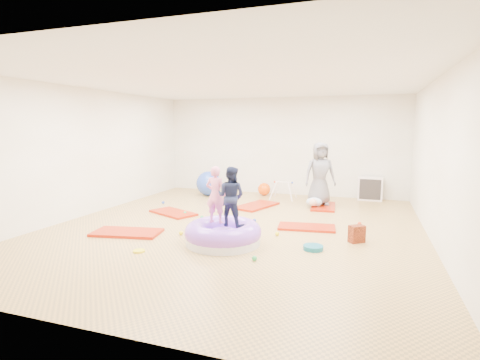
% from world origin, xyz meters
% --- Properties ---
extents(room, '(7.01, 8.01, 2.81)m').
position_xyz_m(room, '(0.00, 0.00, 1.40)').
color(room, tan).
rests_on(room, ground).
extents(gym_mat_front_left, '(1.32, 0.83, 0.05)m').
position_xyz_m(gym_mat_front_left, '(-1.73, -1.08, 0.03)').
color(gym_mat_front_left, red).
rests_on(gym_mat_front_left, ground).
extents(gym_mat_mid_left, '(1.25, 0.99, 0.05)m').
position_xyz_m(gym_mat_mid_left, '(-1.72, 0.64, 0.02)').
color(gym_mat_mid_left, red).
rests_on(gym_mat_mid_left, ground).
extents(gym_mat_center_back, '(0.96, 1.35, 0.05)m').
position_xyz_m(gym_mat_center_back, '(-0.16, 1.99, 0.03)').
color(gym_mat_center_back, red).
rests_on(gym_mat_center_back, ground).
extents(gym_mat_right, '(1.14, 0.67, 0.05)m').
position_xyz_m(gym_mat_right, '(1.34, 0.39, 0.02)').
color(gym_mat_right, red).
rests_on(gym_mat_right, ground).
extents(gym_mat_rear_right, '(0.64, 1.15, 0.05)m').
position_xyz_m(gym_mat_rear_right, '(1.42, 2.46, 0.02)').
color(gym_mat_rear_right, red).
rests_on(gym_mat_rear_right, ground).
extents(inflatable_cushion, '(1.30, 1.30, 0.41)m').
position_xyz_m(inflatable_cushion, '(0.16, -1.04, 0.16)').
color(inflatable_cushion, silver).
rests_on(inflatable_cushion, ground).
extents(child_pink, '(0.36, 0.24, 0.98)m').
position_xyz_m(child_pink, '(-0.01, -0.94, 0.86)').
color(child_pink, pink).
rests_on(child_pink, inflatable_cushion).
extents(child_navy, '(0.52, 0.42, 0.99)m').
position_xyz_m(child_navy, '(0.31, -1.04, 0.87)').
color(child_navy, '#171D3B').
rests_on(child_navy, inflatable_cushion).
extents(adult_caregiver, '(0.89, 0.75, 1.55)m').
position_xyz_m(adult_caregiver, '(1.31, 2.53, 0.82)').
color(adult_caregiver, slate).
rests_on(adult_caregiver, gym_mat_rear_right).
extents(infant, '(0.38, 0.38, 0.22)m').
position_xyz_m(infant, '(1.22, 2.25, 0.16)').
color(infant, silver).
rests_on(infant, gym_mat_rear_right).
extents(ball_pit_balls, '(4.89, 3.90, 0.08)m').
position_xyz_m(ball_pit_balls, '(-0.23, 0.35, 0.04)').
color(ball_pit_balls, green).
rests_on(ball_pit_balls, ground).
extents(exercise_ball_blue, '(0.70, 0.70, 0.70)m').
position_xyz_m(exercise_ball_blue, '(-1.90, 3.03, 0.35)').
color(exercise_ball_blue, blue).
rests_on(exercise_ball_blue, ground).
extents(exercise_ball_orange, '(0.36, 0.36, 0.36)m').
position_xyz_m(exercise_ball_orange, '(-0.39, 3.58, 0.18)').
color(exercise_ball_orange, '#FF5006').
rests_on(exercise_ball_orange, ground).
extents(infant_play_gym, '(0.65, 0.61, 0.50)m').
position_xyz_m(infant_play_gym, '(0.28, 3.09, 0.33)').
color(infant_play_gym, white).
rests_on(infant_play_gym, ground).
extents(cube_shelf, '(0.63, 0.31, 0.63)m').
position_xyz_m(cube_shelf, '(2.49, 3.79, 0.32)').
color(cube_shelf, white).
rests_on(cube_shelf, ground).
extents(balance_disc, '(0.32, 0.32, 0.07)m').
position_xyz_m(balance_disc, '(1.64, -0.87, 0.04)').
color(balance_disc, '#0F5D77').
rests_on(balance_disc, ground).
extents(backpack, '(0.30, 0.28, 0.30)m').
position_xyz_m(backpack, '(2.29, -0.23, 0.15)').
color(backpack, '#B43A14').
rests_on(backpack, ground).
extents(yellow_toy, '(0.19, 0.19, 0.03)m').
position_xyz_m(yellow_toy, '(-0.94, -1.87, 0.01)').
color(yellow_toy, yellow).
rests_on(yellow_toy, ground).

